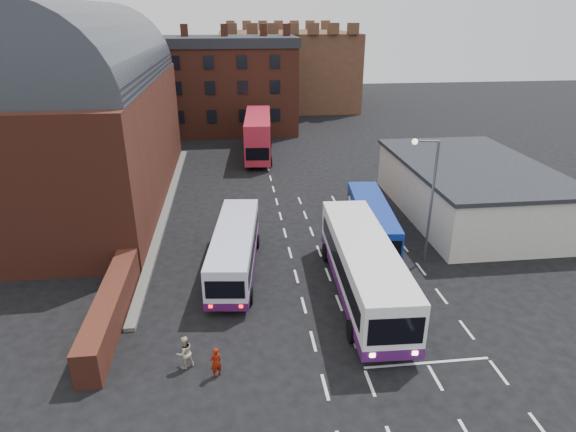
{
  "coord_description": "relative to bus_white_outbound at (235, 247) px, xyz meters",
  "views": [
    {
      "loc": [
        -3.5,
        -20.05,
        15.06
      ],
      "look_at": [
        0.0,
        10.0,
        2.2
      ],
      "focal_mm": 30.0,
      "sensor_mm": 36.0,
      "label": 1
    }
  ],
  "objects": [
    {
      "name": "castle_keep",
      "position": [
        9.7,
        59.24,
        4.33
      ],
      "size": [
        22.0,
        22.0,
        12.0
      ],
      "primitive_type": "cube",
      "color": "brown",
      "rests_on": "ground"
    },
    {
      "name": "bus_white_outbound",
      "position": [
        0.0,
        0.0,
        0.0
      ],
      "size": [
        3.51,
        10.56,
        2.83
      ],
      "rotation": [
        0.0,
        0.0,
        -0.11
      ],
      "color": "silver",
      "rests_on": "ground"
    },
    {
      "name": "pedestrian_red",
      "position": [
        -1.01,
        -9.47,
        -0.92
      ],
      "size": [
        0.65,
        0.58,
        1.49
      ],
      "primitive_type": "imported",
      "rotation": [
        0.0,
        0.0,
        3.64
      ],
      "color": "maroon",
      "rests_on": "ground"
    },
    {
      "name": "ground",
      "position": [
        3.7,
        -6.76,
        -1.67
      ],
      "size": [
        180.0,
        180.0,
        0.0
      ],
      "primitive_type": "plane",
      "color": "black"
    },
    {
      "name": "railway_station",
      "position": [
        -11.8,
        14.24,
        5.97
      ],
      "size": [
        12.0,
        28.0,
        16.0
      ],
      "color": "#602B1E",
      "rests_on": "ground"
    },
    {
      "name": "brick_terrace",
      "position": [
        -2.3,
        39.24,
        3.83
      ],
      "size": [
        22.0,
        10.0,
        11.0
      ],
      "primitive_type": "cube",
      "color": "brown",
      "rests_on": "ground"
    },
    {
      "name": "bus_blue",
      "position": [
        9.7,
        3.51,
        -0.09
      ],
      "size": [
        3.25,
        9.96,
        2.67
      ],
      "rotation": [
        0.0,
        0.0,
        3.04
      ],
      "color": "navy",
      "rests_on": "ground"
    },
    {
      "name": "pedestrian_beige",
      "position": [
        -2.43,
        -8.72,
        -0.85
      ],
      "size": [
        0.99,
        0.93,
        1.63
      ],
      "primitive_type": "imported",
      "rotation": [
        0.0,
        0.0,
        3.66
      ],
      "color": "#C5B595",
      "rests_on": "ground"
    },
    {
      "name": "street_lamp",
      "position": [
        12.02,
        -0.11,
        3.25
      ],
      "size": [
        1.64,
        0.52,
        8.15
      ],
      "rotation": [
        0.0,
        0.0,
        -0.19
      ],
      "color": "#53555A",
      "rests_on": "ground"
    },
    {
      "name": "cream_building",
      "position": [
        18.7,
        7.24,
        0.49
      ],
      "size": [
        10.4,
        16.4,
        4.25
      ],
      "color": "beige",
      "rests_on": "ground"
    },
    {
      "name": "bus_red_double",
      "position": [
        3.0,
        25.89,
        0.83
      ],
      "size": [
        3.62,
        11.91,
        4.7
      ],
      "rotation": [
        0.0,
        0.0,
        3.07
      ],
      "color": "red",
      "rests_on": "ground"
    },
    {
      "name": "bus_white_inbound",
      "position": [
        7.15,
        -3.8,
        0.36
      ],
      "size": [
        3.55,
        12.69,
        3.43
      ],
      "rotation": [
        0.0,
        0.0,
        3.1
      ],
      "color": "white",
      "rests_on": "ground"
    },
    {
      "name": "forecourt_wall",
      "position": [
        -6.5,
        -4.76,
        -0.77
      ],
      "size": [
        1.2,
        10.0,
        1.8
      ],
      "primitive_type": "cube",
      "color": "#602B1E",
      "rests_on": "ground"
    }
  ]
}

